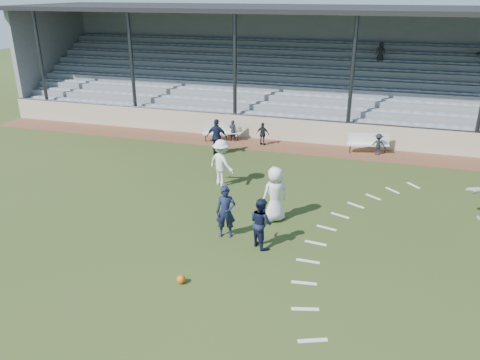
# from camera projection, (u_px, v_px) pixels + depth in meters

# --- Properties ---
(ground) EXTENTS (90.00, 90.00, 0.00)m
(ground) POSITION_uv_depth(u_px,v_px,m) (217.00, 247.00, 14.64)
(ground) COLOR #2D3B18
(ground) RESTS_ON ground
(cinder_track) EXTENTS (34.00, 2.00, 0.02)m
(cinder_track) POSITION_uv_depth(u_px,v_px,m) (284.00, 147.00, 23.95)
(cinder_track) COLOR brown
(cinder_track) RESTS_ON ground
(retaining_wall) EXTENTS (34.00, 0.18, 1.20)m
(retaining_wall) POSITION_uv_depth(u_px,v_px,m) (289.00, 130.00, 24.66)
(retaining_wall) COLOR #B6A68C
(retaining_wall) RESTS_ON ground
(bench_left) EXTENTS (1.98, 1.26, 0.95)m
(bench_left) POSITION_uv_depth(u_px,v_px,m) (222.00, 130.00, 24.70)
(bench_left) COLOR silver
(bench_left) RESTS_ON cinder_track
(bench_right) EXTENTS (2.04, 0.89, 0.95)m
(bench_right) POSITION_uv_depth(u_px,v_px,m) (368.00, 141.00, 22.89)
(bench_right) COLOR silver
(bench_right) RESTS_ON cinder_track
(trash_bin) EXTENTS (0.45, 0.45, 0.72)m
(trash_bin) POSITION_uv_depth(u_px,v_px,m) (218.00, 133.00, 25.01)
(trash_bin) COLOR gold
(trash_bin) RESTS_ON cinder_track
(football) EXTENTS (0.24, 0.24, 0.24)m
(football) POSITION_uv_depth(u_px,v_px,m) (181.00, 279.00, 12.81)
(football) COLOR #D3550C
(football) RESTS_ON ground
(player_white_lead) EXTENTS (1.13, 1.10, 1.96)m
(player_white_lead) POSITION_uv_depth(u_px,v_px,m) (275.00, 194.00, 16.02)
(player_white_lead) COLOR silver
(player_white_lead) RESTS_ON ground
(player_navy_lead) EXTENTS (0.72, 0.57, 1.75)m
(player_navy_lead) POSITION_uv_depth(u_px,v_px,m) (226.00, 212.00, 14.98)
(player_navy_lead) COLOR black
(player_navy_lead) RESTS_ON ground
(player_navy_mid) EXTENTS (1.00, 0.98, 1.62)m
(player_navy_mid) POSITION_uv_depth(u_px,v_px,m) (261.00, 223.00, 14.43)
(player_navy_mid) COLOR black
(player_navy_mid) RESTS_ON ground
(player_white_wing) EXTENTS (1.44, 1.21, 1.94)m
(player_white_wing) POSITION_uv_depth(u_px,v_px,m) (222.00, 163.00, 18.94)
(player_white_wing) COLOR silver
(player_white_wing) RESTS_ON ground
(player_navy_wing) EXTENTS (1.03, 0.44, 1.76)m
(player_navy_wing) POSITION_uv_depth(u_px,v_px,m) (217.00, 137.00, 22.54)
(player_navy_wing) COLOR black
(player_navy_wing) RESTS_ON ground
(sub_left_near) EXTENTS (0.45, 0.33, 1.13)m
(sub_left_near) POSITION_uv_depth(u_px,v_px,m) (233.00, 131.00, 24.60)
(sub_left_near) COLOR black
(sub_left_near) RESTS_ON cinder_track
(sub_left_far) EXTENTS (0.72, 0.38, 1.18)m
(sub_left_far) POSITION_uv_depth(u_px,v_px,m) (263.00, 134.00, 23.96)
(sub_left_far) COLOR black
(sub_left_far) RESTS_ON cinder_track
(sub_right) EXTENTS (0.69, 0.42, 1.04)m
(sub_right) POSITION_uv_depth(u_px,v_px,m) (378.00, 144.00, 22.60)
(sub_right) COLOR black
(sub_right) RESTS_ON cinder_track
(grandstand) EXTENTS (34.60, 9.00, 6.61)m
(grandstand) POSITION_uv_depth(u_px,v_px,m) (305.00, 84.00, 28.23)
(grandstand) COLOR gray
(grandstand) RESTS_ON ground
(penalty_arc) EXTENTS (3.89, 14.63, 0.01)m
(penalty_arc) POSITION_uv_depth(u_px,v_px,m) (352.00, 268.00, 13.55)
(penalty_arc) COLOR silver
(penalty_arc) RESTS_ON ground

